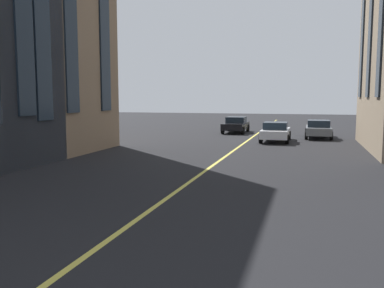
# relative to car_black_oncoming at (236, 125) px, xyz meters

# --- Properties ---
(lane_centre_line) EXTENTS (80.00, 0.16, 0.01)m
(lane_centre_line) POSITION_rel_car_black_oncoming_xyz_m (-18.49, -1.94, -0.70)
(lane_centre_line) COLOR #D8C64C
(lane_centre_line) RESTS_ON ground_plane
(car_black_oncoming) EXTENTS (4.40, 1.95, 1.37)m
(car_black_oncoming) POSITION_rel_car_black_oncoming_xyz_m (0.00, 0.00, 0.00)
(car_black_oncoming) COLOR black
(car_black_oncoming) RESTS_ON ground_plane
(car_white_far) EXTENTS (4.40, 1.95, 1.37)m
(car_white_far) POSITION_rel_car_black_oncoming_xyz_m (-6.42, -3.90, 0.00)
(car_white_far) COLOR silver
(car_white_far) RESTS_ON ground_plane
(car_grey_parked_a) EXTENTS (4.40, 1.95, 1.37)m
(car_grey_parked_a) POSITION_rel_car_black_oncoming_xyz_m (-3.05, -6.84, 0.00)
(car_grey_parked_a) COLOR slate
(car_grey_parked_a) RESTS_ON ground_plane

